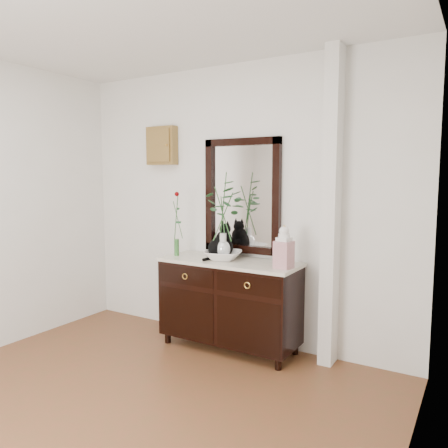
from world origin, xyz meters
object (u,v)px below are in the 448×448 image
Objects in this scene: cat at (221,241)px; ginger_jar at (284,247)px; sideboard at (229,300)px; lotus_bowl at (223,255)px.

cat is 0.91× the size of ginger_jar.
ginger_jar is (0.69, -0.11, 0.02)m from cat.
ginger_jar is at bearing 2.54° from cat.
lotus_bowl is (-0.06, -0.01, 0.42)m from sideboard.
cat is 0.70m from ginger_jar.
sideboard is 3.59× the size of ginger_jar.
lotus_bowl is at bearing -171.93° from sideboard.
ginger_jar is (0.57, -0.06, 0.56)m from sideboard.
lotus_bowl is at bearing 175.26° from ginger_jar.
lotus_bowl is at bearing -30.97° from cat.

